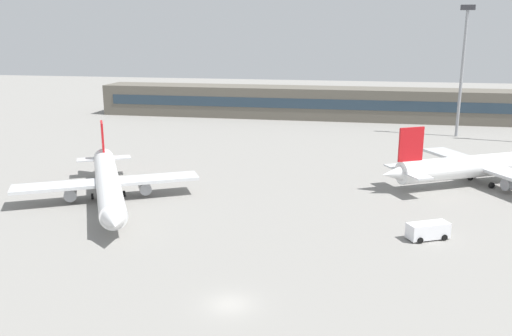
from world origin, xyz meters
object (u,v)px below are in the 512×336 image
Objects in this scene: service_van_white at (428,230)px; floodlight_tower_west at (463,63)px; airplane_near at (108,183)px; airplane_mid at (493,165)px.

service_van_white is 0.18× the size of floodlight_tower_west.
service_van_white is at bearing -8.07° from airplane_near.
floodlight_tower_west is (59.98, 64.65, 14.55)m from airplane_near.
floodlight_tower_west reaches higher than airplane_near.
airplane_near is 1.17× the size of floodlight_tower_west.
service_van_white is 74.41m from floodlight_tower_west.
service_van_white is (45.42, -6.44, -1.87)m from airplane_near.
airplane_near is 6.52× the size of service_van_white.
airplane_mid is (58.93, 21.90, 0.21)m from airplane_near.
airplane_mid reaches higher than service_van_white.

